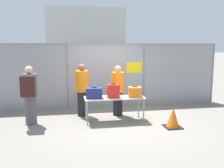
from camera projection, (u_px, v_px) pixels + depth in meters
The scene contains 12 objects.
ground_plane at pixel (115, 119), 7.76m from camera, with size 120.00×120.00×0.00m, color slate.
fence_section at pixel (107, 74), 9.20m from camera, with size 8.62×0.07×2.35m.
inspection_table at pixel (114, 99), 7.49m from camera, with size 1.80×0.67×0.74m.
suitcase_navy at pixel (94, 93), 7.33m from camera, with size 0.48×0.36×0.34m.
suitcase_red at pixel (113, 91), 7.37m from camera, with size 0.38×0.26×0.42m.
suitcase_orange at pixel (135, 92), 7.52m from camera, with size 0.44×0.42×0.32m.
traveler_hooded at pixel (30, 93), 7.10m from camera, with size 0.42×0.65×1.70m.
security_worker_near at pixel (118, 90), 8.12m from camera, with size 0.40×0.40×1.63m.
security_worker_far at pixel (82, 89), 8.04m from camera, with size 0.42×0.42×1.70m.
utility_trailer at pixel (117, 87), 11.32m from camera, with size 3.91×1.85×0.71m.
distant_hangar at pixel (84, 36), 39.97m from camera, with size 10.92×12.42×7.39m.
traffic_cone at pixel (173, 118), 6.98m from camera, with size 0.46×0.46×0.58m.
Camera 1 is at (-1.39, -7.36, 2.31)m, focal length 40.00 mm.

